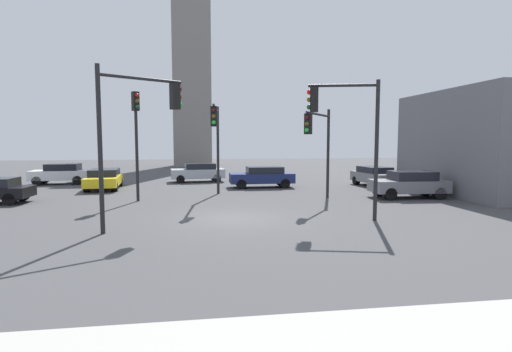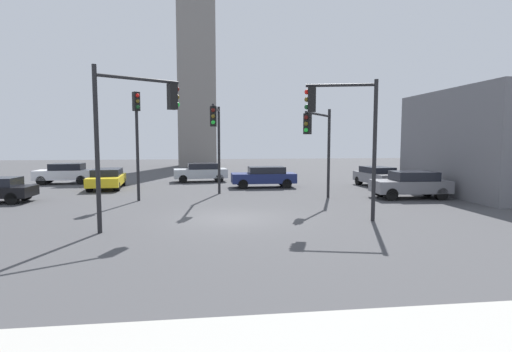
% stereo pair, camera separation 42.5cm
% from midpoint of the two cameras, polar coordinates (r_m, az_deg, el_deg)
% --- Properties ---
extents(ground_plane, '(106.54, 106.54, 0.00)m').
position_cam_midpoint_polar(ground_plane, '(16.83, -2.72, -6.08)').
color(ground_plane, '#424244').
extents(traffic_light_0, '(2.85, 1.80, 5.87)m').
position_cam_midpoint_polar(traffic_light_0, '(15.31, -16.25, 8.02)').
color(traffic_light_0, black).
rests_on(traffic_light_0, ground_plane).
extents(traffic_light_1, '(0.44, 0.49, 5.83)m').
position_cam_midpoint_polar(traffic_light_1, '(22.22, -16.19, 6.87)').
color(traffic_light_1, black).
rests_on(traffic_light_1, ground_plane).
extents(traffic_light_2, '(2.82, 0.87, 5.68)m').
position_cam_midpoint_polar(traffic_light_2, '(16.54, 13.28, 7.59)').
color(traffic_light_2, black).
rests_on(traffic_light_2, ground_plane).
extents(traffic_light_3, '(2.32, 3.26, 5.02)m').
position_cam_midpoint_polar(traffic_light_3, '(21.19, 9.58, 5.73)').
color(traffic_light_3, black).
rests_on(traffic_light_3, ground_plane).
extents(traffic_light_4, '(0.66, 4.59, 5.30)m').
position_cam_midpoint_polar(traffic_light_4, '(22.24, -5.15, 6.52)').
color(traffic_light_4, black).
rests_on(traffic_light_4, ground_plane).
extents(car_0, '(2.41, 4.82, 1.34)m').
position_cam_midpoint_polar(car_0, '(28.78, -20.21, -0.29)').
color(car_0, yellow).
rests_on(car_0, ground_plane).
extents(car_1, '(4.25, 2.11, 1.52)m').
position_cam_midpoint_polar(car_1, '(24.15, 21.81, -1.10)').
color(car_1, slate).
rests_on(car_1, ground_plane).
extents(car_2, '(4.42, 1.81, 1.45)m').
position_cam_midpoint_polar(car_2, '(27.63, 1.61, -0.05)').
color(car_2, navy).
rests_on(car_2, ground_plane).
extents(car_3, '(4.28, 2.27, 1.46)m').
position_cam_midpoint_polar(car_3, '(31.71, -7.52, 0.58)').
color(car_3, '#ADB2B7').
rests_on(car_3, ground_plane).
extents(car_4, '(2.26, 4.33, 1.40)m').
position_cam_midpoint_polar(car_4, '(29.41, 17.52, -0.02)').
color(car_4, slate).
rests_on(car_4, ground_plane).
extents(car_5, '(4.12, 1.99, 1.53)m').
position_cam_midpoint_polar(car_5, '(33.19, -25.36, 0.38)').
color(car_5, silver).
rests_on(car_5, ground_plane).
extents(skyline_tower, '(4.61, 4.61, 24.86)m').
position_cam_midpoint_polar(skyline_tower, '(51.97, -8.26, 15.24)').
color(skyline_tower, gray).
rests_on(skyline_tower, ground_plane).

